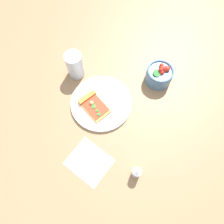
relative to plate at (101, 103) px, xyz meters
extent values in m
plane|color=#93704C|center=(0.00, 0.02, -0.01)|extent=(2.40, 2.40, 0.00)
cylinder|color=white|center=(0.00, 0.00, 0.00)|extent=(0.25, 0.25, 0.01)
cube|color=gold|center=(0.03, -0.02, 0.01)|extent=(0.13, 0.14, 0.01)
cube|color=#B77A33|center=(0.01, -0.06, 0.02)|extent=(0.08, 0.06, 0.02)
cube|color=red|center=(0.03, -0.02, 0.02)|extent=(0.11, 0.12, 0.00)
sphere|color=#EAD172|center=(0.02, -0.03, 0.02)|extent=(0.02, 0.02, 0.02)
cylinder|color=#388433|center=(0.03, -0.02, 0.02)|extent=(0.02, 0.02, 0.00)
cylinder|color=#2D722D|center=(0.06, 0.02, 0.02)|extent=(0.01, 0.01, 0.00)
cylinder|color=#2D722D|center=(0.05, 0.00, 0.02)|extent=(0.01, 0.01, 0.00)
cylinder|color=#4C7299|center=(-0.20, 0.18, 0.02)|extent=(0.11, 0.11, 0.06)
torus|color=#4C7299|center=(-0.20, 0.18, 0.06)|extent=(0.11, 0.11, 0.01)
sphere|color=red|center=(-0.22, 0.18, 0.06)|extent=(0.02, 0.02, 0.02)
sphere|color=red|center=(-0.21, 0.19, 0.07)|extent=(0.03, 0.03, 0.03)
sphere|color=red|center=(-0.20, 0.18, 0.06)|extent=(0.02, 0.02, 0.02)
sphere|color=red|center=(-0.21, 0.20, 0.06)|extent=(0.02, 0.02, 0.02)
sphere|color=red|center=(-0.19, 0.19, 0.06)|extent=(0.02, 0.02, 0.02)
sphere|color=red|center=(-0.22, 0.20, 0.06)|extent=(0.02, 0.02, 0.02)
cylinder|color=#2D722D|center=(-0.18, 0.17, 0.06)|extent=(0.04, 0.04, 0.01)
cylinder|color=silver|center=(-0.10, -0.16, 0.05)|extent=(0.07, 0.07, 0.12)
cylinder|color=black|center=(-0.10, -0.16, 0.04)|extent=(0.06, 0.06, 0.10)
cube|color=white|center=(0.24, 0.05, -0.01)|extent=(0.16, 0.18, 0.00)
cylinder|color=silver|center=(0.21, 0.23, 0.02)|extent=(0.03, 0.03, 0.06)
cone|color=silver|center=(0.21, 0.23, 0.06)|extent=(0.03, 0.03, 0.01)
camera|label=1|loc=(0.33, 0.18, 0.79)|focal=33.76mm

